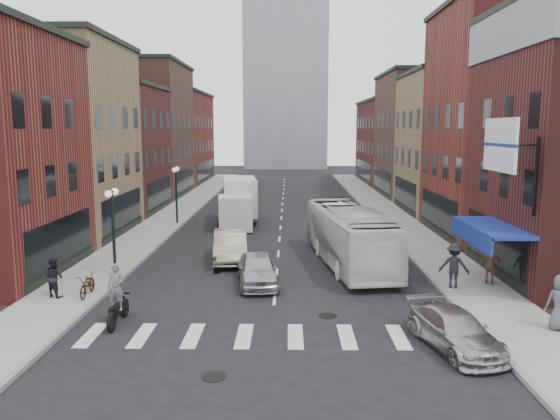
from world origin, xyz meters
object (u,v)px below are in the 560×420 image
object	(u,v)px
bike_rack	(89,283)
sedan_left_near	(257,269)
transit_bus	(349,236)
parked_bicycle	(88,285)
ped_right_b	(491,265)
motorcycle_rider	(117,296)
billboard_sign	(502,147)
curb_car	(455,330)
box_truck	(239,202)
sedan_left_far	(230,246)
ped_left_solo	(54,277)
streetlamp_near	(113,215)
streetlamp_far	(176,184)
ped_right_c	(560,302)
ped_right_a	(454,266)

from	to	relation	value
bike_rack	sedan_left_near	distance (m)	7.01
transit_bus	parked_bicycle	xyz separation A→B (m)	(-11.08, -5.87, -0.87)
ped_right_b	bike_rack	bearing A→B (deg)	24.60
motorcycle_rider	transit_bus	distance (m)	12.51
billboard_sign	curb_car	size ratio (longest dim) A/B	0.90
bike_rack	transit_bus	bearing A→B (deg)	25.78
box_truck	sedan_left_far	xyz separation A→B (m)	(0.55, -10.73, -0.81)
parked_bicycle	ped_left_solo	size ratio (longest dim) A/B	1.05
streetlamp_near	streetlamp_far	distance (m)	14.00
ped_left_solo	box_truck	bearing A→B (deg)	-84.51
motorcycle_rider	streetlamp_far	bearing A→B (deg)	98.03
ped_left_solo	ped_right_c	size ratio (longest dim) A/B	0.85
billboard_sign	box_truck	distance (m)	21.56
streetlamp_near	box_truck	size ratio (longest dim) A/B	0.54
motorcycle_rider	ped_right_c	size ratio (longest dim) A/B	1.17
billboard_sign	transit_bus	size ratio (longest dim) A/B	0.35
curb_car	ped_right_c	distance (m)	4.10
sedan_left_far	ped_left_solo	xyz separation A→B (m)	(-6.32, -6.70, 0.17)
streetlamp_near	curb_car	world-z (taller)	streetlamp_near
motorcycle_rider	ped_right_a	distance (m)	13.61
sedan_left_far	parked_bicycle	bearing A→B (deg)	-133.56
bike_rack	ped_right_c	world-z (taller)	ped_right_c
streetlamp_near	bike_rack	bearing A→B (deg)	-94.24
ped_right_a	motorcycle_rider	bearing A→B (deg)	36.38
bike_rack	ped_left_solo	world-z (taller)	ped_left_solo
transit_bus	ped_left_solo	bearing A→B (deg)	-161.73
bike_rack	parked_bicycle	bearing A→B (deg)	-78.01
motorcycle_rider	billboard_sign	bearing A→B (deg)	12.41
ped_right_c	transit_bus	bearing A→B (deg)	-51.69
parked_bicycle	streetlamp_far	bearing A→B (deg)	86.79
streetlamp_near	parked_bicycle	world-z (taller)	streetlamp_near
motorcycle_rider	ped_right_a	size ratio (longest dim) A/B	1.15
sedan_left_near	ped_right_a	xyz separation A→B (m)	(8.33, -0.79, 0.40)
streetlamp_far	box_truck	distance (m)	4.59
streetlamp_near	box_truck	xyz separation A→B (m)	(4.40, 14.10, -1.31)
bike_rack	sedan_left_near	bearing A→B (deg)	14.04
sedan_left_near	ped_left_solo	bearing A→B (deg)	-171.10
box_truck	sedan_left_near	world-z (taller)	box_truck
streetlamp_far	parked_bicycle	world-z (taller)	streetlamp_far
streetlamp_near	curb_car	distance (m)	15.53
ped_left_solo	sedan_left_near	bearing A→B (deg)	-139.92
streetlamp_near	sedan_left_near	size ratio (longest dim) A/B	0.99
streetlamp_far	bike_rack	bearing A→B (deg)	-90.69
motorcycle_rider	sedan_left_far	world-z (taller)	motorcycle_rider
streetlamp_near	box_truck	world-z (taller)	streetlamp_near
bike_rack	ped_right_a	bearing A→B (deg)	3.45
transit_bus	ped_right_a	size ratio (longest dim) A/B	5.52
curb_car	ped_right_b	xyz separation A→B (m)	(3.54, 6.76, 0.37)
bike_rack	sedan_left_far	xyz separation A→B (m)	(5.15, 6.07, 0.24)
motorcycle_rider	ped_right_b	size ratio (longest dim) A/B	1.34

